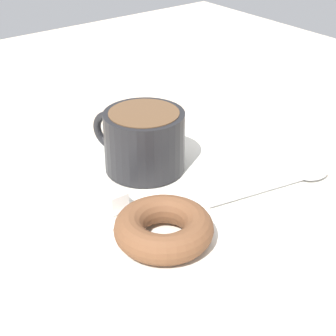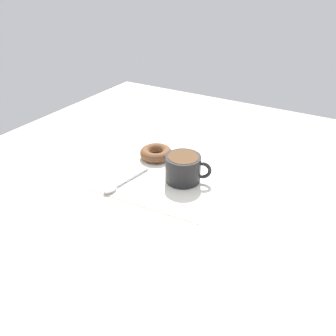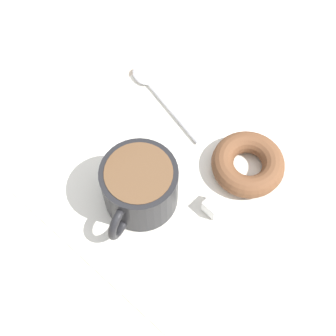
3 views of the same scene
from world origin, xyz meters
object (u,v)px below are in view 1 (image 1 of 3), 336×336
(coffee_cup, at_px, (143,139))
(sugar_cube, at_px, (115,201))
(donut, at_px, (164,228))
(spoon, at_px, (296,179))

(coffee_cup, height_order, sugar_cube, coffee_cup)
(donut, distance_m, spoon, 0.17)
(sugar_cube, bearing_deg, coffee_cup, 35.76)
(coffee_cup, bearing_deg, donut, -117.88)
(coffee_cup, xyz_separation_m, donut, (-0.06, -0.12, -0.02))
(coffee_cup, distance_m, donut, 0.14)
(coffee_cup, relative_size, donut, 1.24)
(coffee_cup, bearing_deg, spoon, -48.67)
(coffee_cup, bearing_deg, sugar_cube, -144.24)
(spoon, height_order, sugar_cube, sugar_cube)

